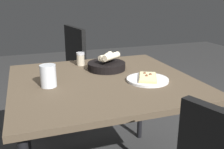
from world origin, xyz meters
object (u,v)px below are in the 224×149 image
Objects in this scene: pizza_plate at (148,79)px; chair_near at (64,69)px; dining_table at (103,89)px; bread_basket at (107,64)px; beer_glass at (48,77)px; pepper_shaker at (81,60)px.

chair_near reaches higher than pizza_plate.
chair_near is at bearing -174.47° from dining_table.
bread_basket reaches higher than pizza_plate.
chair_near is (-0.74, -0.17, -0.22)m from bread_basket.
dining_table is 0.32m from beer_glass.
beer_glass is 0.13× the size of chair_near.
pizza_plate is 0.26× the size of chair_near.
bread_basket is at bearing 154.80° from dining_table.
pepper_shaker is at bearing 144.89° from beer_glass.
dining_table is at bearing 8.84° from pepper_shaker.
beer_glass is (0.20, -0.39, 0.02)m from bread_basket.
pizza_plate is at bearing 63.99° from dining_table.
dining_table is 0.93m from chair_near.
dining_table is 4.21× the size of bread_basket.
chair_near reaches higher than pepper_shaker.
bread_basket is 2.73× the size of pepper_shaker.
beer_glass reaches higher than bread_basket.
chair_near is at bearing -166.95° from bread_basket.
chair_near is (-0.58, -0.04, -0.23)m from pepper_shaker.
bread_basket is at bearing 13.05° from chair_near.
pizza_plate is 0.53m from pepper_shaker.
pizza_plate is at bearing 17.19° from chair_near.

